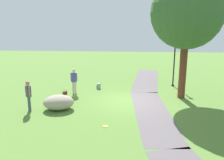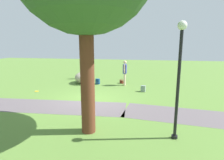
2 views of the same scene
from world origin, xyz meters
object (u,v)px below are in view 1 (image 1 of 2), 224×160
(woman_with_handbag, at_px, (74,79))
(spare_backpack_on_lawn, at_px, (99,86))
(lawn_boulder, at_px, (59,102))
(frisbee_on_grass, at_px, (105,126))
(backpack_by_boulder, at_px, (67,100))
(lamp_post, at_px, (174,57))
(man_near_boulder, at_px, (28,94))
(large_shade_tree, at_px, (187,13))
(handbag_on_grass, at_px, (65,93))

(woman_with_handbag, relative_size, spare_backpack_on_lawn, 4.53)
(lawn_boulder, distance_m, frisbee_on_grass, 3.72)
(backpack_by_boulder, height_order, frisbee_on_grass, backpack_by_boulder)
(lamp_post, bearing_deg, spare_backpack_on_lawn, -78.92)
(man_near_boulder, bearing_deg, lawn_boulder, 103.63)
(large_shade_tree, xyz_separation_m, handbag_on_grass, (-0.11, -8.07, -5.42))
(large_shade_tree, xyz_separation_m, man_near_boulder, (3.14, -9.32, -4.49))
(man_near_boulder, bearing_deg, lamp_post, 123.19)
(frisbee_on_grass, bearing_deg, backpack_by_boulder, -140.17)
(backpack_by_boulder, relative_size, spare_backpack_on_lawn, 1.00)
(man_near_boulder, relative_size, frisbee_on_grass, 6.78)
(large_shade_tree, bearing_deg, backpack_by_boulder, -77.77)
(backpack_by_boulder, distance_m, spare_backpack_on_lawn, 3.77)
(lawn_boulder, distance_m, backpack_by_boulder, 1.17)
(lawn_boulder, distance_m, woman_with_handbag, 3.24)
(handbag_on_grass, bearing_deg, spare_backpack_on_lawn, 127.29)
(woman_with_handbag, bearing_deg, lamp_post, 108.71)
(lamp_post, xyz_separation_m, spare_backpack_on_lawn, (1.14, -5.82, -2.10))
(large_shade_tree, bearing_deg, spare_backpack_on_lawn, -106.92)
(man_near_boulder, distance_m, spare_backpack_on_lawn, 6.08)
(man_near_boulder, bearing_deg, large_shade_tree, 108.61)
(lamp_post, height_order, handbag_on_grass, lamp_post)
(lamp_post, relative_size, frisbee_on_grass, 13.95)
(frisbee_on_grass, bearing_deg, lawn_boulder, -126.34)
(lamp_post, height_order, spare_backpack_on_lawn, lamp_post)
(lawn_boulder, height_order, backpack_by_boulder, lawn_boulder)
(large_shade_tree, xyz_separation_m, lamp_post, (-2.93, -0.05, -3.26))
(large_shade_tree, relative_size, handbag_on_grass, 20.59)
(backpack_by_boulder, bearing_deg, woman_with_handbag, 178.92)
(spare_backpack_on_lawn, bearing_deg, large_shade_tree, 73.08)
(man_near_boulder, height_order, spare_backpack_on_lawn, man_near_boulder)
(backpack_by_boulder, xyz_separation_m, spare_backpack_on_lawn, (-3.41, 1.62, 0.00))
(backpack_by_boulder, bearing_deg, lamp_post, 121.45)
(handbag_on_grass, distance_m, frisbee_on_grass, 6.06)
(backpack_by_boulder, bearing_deg, large_shade_tree, 102.23)
(lawn_boulder, height_order, frisbee_on_grass, lawn_boulder)
(man_near_boulder, height_order, frisbee_on_grass, man_near_boulder)
(large_shade_tree, xyz_separation_m, spare_backpack_on_lawn, (-1.79, -5.87, -5.37))
(large_shade_tree, bearing_deg, lawn_boulder, -70.37)
(spare_backpack_on_lawn, bearing_deg, handbag_on_grass, -52.71)
(lawn_boulder, bearing_deg, lamp_post, 126.55)
(large_shade_tree, height_order, backpack_by_boulder, large_shade_tree)
(lawn_boulder, bearing_deg, frisbee_on_grass, 53.66)
(large_shade_tree, xyz_separation_m, frisbee_on_grass, (4.94, -4.73, -5.55))
(lamp_post, xyz_separation_m, handbag_on_grass, (2.82, -8.03, -2.15))
(lawn_boulder, bearing_deg, backpack_by_boulder, 169.30)
(lamp_post, height_order, lawn_boulder, lamp_post)
(lawn_boulder, height_order, handbag_on_grass, lawn_boulder)
(man_near_boulder, xyz_separation_m, spare_backpack_on_lawn, (-4.93, 3.45, -0.87))
(backpack_by_boulder, bearing_deg, lawn_boulder, -10.70)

